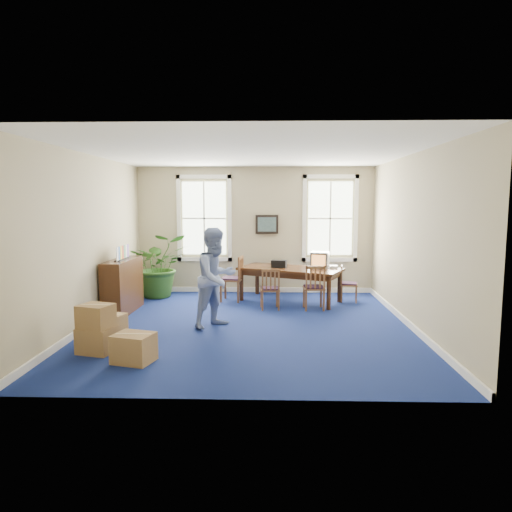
{
  "coord_description": "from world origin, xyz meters",
  "views": [
    {
      "loc": [
        0.37,
        -8.38,
        2.32
      ],
      "look_at": [
        0.1,
        0.6,
        1.25
      ],
      "focal_mm": 32.0,
      "sensor_mm": 36.0,
      "label": 1
    }
  ],
  "objects_px": {
    "crt_tv": "(320,260)",
    "cardboard_boxes": "(111,326)",
    "credenza": "(123,285)",
    "potted_plant": "(159,265)",
    "chair_near_left": "(270,288)",
    "conference_table": "(290,285)",
    "man": "(216,278)"
  },
  "relations": [
    {
      "from": "crt_tv",
      "to": "credenza",
      "type": "bearing_deg",
      "value": -149.77
    },
    {
      "from": "crt_tv",
      "to": "chair_near_left",
      "type": "height_order",
      "value": "crt_tv"
    },
    {
      "from": "crt_tv",
      "to": "chair_near_left",
      "type": "bearing_deg",
      "value": -129.78
    },
    {
      "from": "crt_tv",
      "to": "cardboard_boxes",
      "type": "height_order",
      "value": "crt_tv"
    },
    {
      "from": "man",
      "to": "potted_plant",
      "type": "distance_m",
      "value": 3.16
    },
    {
      "from": "crt_tv",
      "to": "potted_plant",
      "type": "xyz_separation_m",
      "value": [
        -3.87,
        0.38,
        -0.2
      ]
    },
    {
      "from": "conference_table",
      "to": "cardboard_boxes",
      "type": "xyz_separation_m",
      "value": [
        -2.95,
        -3.66,
        0.0
      ]
    },
    {
      "from": "crt_tv",
      "to": "cardboard_boxes",
      "type": "bearing_deg",
      "value": -120.21
    },
    {
      "from": "conference_table",
      "to": "man",
      "type": "relative_size",
      "value": 1.26
    },
    {
      "from": "credenza",
      "to": "potted_plant",
      "type": "height_order",
      "value": "potted_plant"
    },
    {
      "from": "man",
      "to": "cardboard_boxes",
      "type": "xyz_separation_m",
      "value": [
        -1.48,
        -1.44,
        -0.53
      ]
    },
    {
      "from": "conference_table",
      "to": "chair_near_left",
      "type": "height_order",
      "value": "chair_near_left"
    },
    {
      "from": "crt_tv",
      "to": "potted_plant",
      "type": "height_order",
      "value": "potted_plant"
    },
    {
      "from": "potted_plant",
      "to": "cardboard_boxes",
      "type": "distance_m",
      "value": 4.12
    },
    {
      "from": "conference_table",
      "to": "cardboard_boxes",
      "type": "height_order",
      "value": "cardboard_boxes"
    },
    {
      "from": "conference_table",
      "to": "chair_near_left",
      "type": "bearing_deg",
      "value": -96.93
    },
    {
      "from": "cardboard_boxes",
      "to": "credenza",
      "type": "bearing_deg",
      "value": 103.91
    },
    {
      "from": "chair_near_left",
      "to": "potted_plant",
      "type": "height_order",
      "value": "potted_plant"
    },
    {
      "from": "conference_table",
      "to": "crt_tv",
      "type": "distance_m",
      "value": 0.9
    },
    {
      "from": "credenza",
      "to": "man",
      "type": "bearing_deg",
      "value": -24.75
    },
    {
      "from": "conference_table",
      "to": "man",
      "type": "height_order",
      "value": "man"
    },
    {
      "from": "crt_tv",
      "to": "cardboard_boxes",
      "type": "relative_size",
      "value": 0.32
    },
    {
      "from": "cardboard_boxes",
      "to": "crt_tv",
      "type": "bearing_deg",
      "value": 45.6
    },
    {
      "from": "crt_tv",
      "to": "man",
      "type": "distance_m",
      "value": 3.14
    },
    {
      "from": "crt_tv",
      "to": "chair_near_left",
      "type": "relative_size",
      "value": 0.49
    },
    {
      "from": "chair_near_left",
      "to": "credenza",
      "type": "relative_size",
      "value": 0.62
    },
    {
      "from": "credenza",
      "to": "cardboard_boxes",
      "type": "xyz_separation_m",
      "value": [
        0.62,
        -2.49,
        -0.17
      ]
    },
    {
      "from": "chair_near_left",
      "to": "potted_plant",
      "type": "bearing_deg",
      "value": -29.49
    },
    {
      "from": "conference_table",
      "to": "credenza",
      "type": "height_order",
      "value": "credenza"
    },
    {
      "from": "potted_plant",
      "to": "cardboard_boxes",
      "type": "bearing_deg",
      "value": -86.78
    },
    {
      "from": "conference_table",
      "to": "chair_near_left",
      "type": "xyz_separation_m",
      "value": [
        -0.48,
        -0.79,
        0.05
      ]
    },
    {
      "from": "credenza",
      "to": "potted_plant",
      "type": "distance_m",
      "value": 1.66
    }
  ]
}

